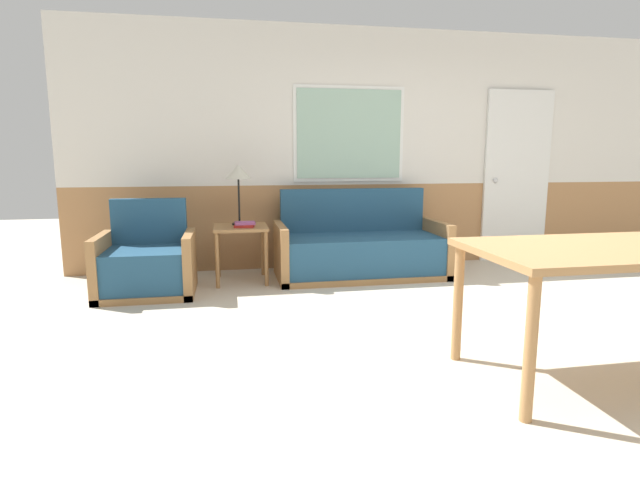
{
  "coord_description": "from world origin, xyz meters",
  "views": [
    {
      "loc": [
        -1.84,
        -3.03,
        1.28
      ],
      "look_at": [
        -1.09,
        1.01,
        0.58
      ],
      "focal_mm": 28.0,
      "sensor_mm": 36.0,
      "label": 1
    }
  ],
  "objects_px": {
    "couch": "(360,251)",
    "armchair": "(147,265)",
    "side_table": "(241,235)",
    "dining_table": "(618,259)",
    "table_lamp": "(238,175)"
  },
  "relations": [
    {
      "from": "couch",
      "to": "table_lamp",
      "type": "bearing_deg",
      "value": 176.06
    },
    {
      "from": "couch",
      "to": "table_lamp",
      "type": "relative_size",
      "value": 2.91
    },
    {
      "from": "dining_table",
      "to": "table_lamp",
      "type": "bearing_deg",
      "value": 126.72
    },
    {
      "from": "table_lamp",
      "to": "dining_table",
      "type": "height_order",
      "value": "table_lamp"
    },
    {
      "from": "couch",
      "to": "side_table",
      "type": "height_order",
      "value": "couch"
    },
    {
      "from": "couch",
      "to": "side_table",
      "type": "distance_m",
      "value": 1.28
    },
    {
      "from": "table_lamp",
      "to": "side_table",
      "type": "bearing_deg",
      "value": -86.38
    },
    {
      "from": "armchair",
      "to": "dining_table",
      "type": "xyz_separation_m",
      "value": [
        2.93,
        -2.35,
        0.43
      ]
    },
    {
      "from": "couch",
      "to": "armchair",
      "type": "height_order",
      "value": "couch"
    },
    {
      "from": "couch",
      "to": "dining_table",
      "type": "xyz_separation_m",
      "value": [
        0.79,
        -2.67,
        0.42
      ]
    },
    {
      "from": "side_table",
      "to": "table_lamp",
      "type": "height_order",
      "value": "table_lamp"
    },
    {
      "from": "table_lamp",
      "to": "dining_table",
      "type": "xyz_separation_m",
      "value": [
        2.06,
        -2.76,
        -0.39
      ]
    },
    {
      "from": "side_table",
      "to": "dining_table",
      "type": "relative_size",
      "value": 0.35
    },
    {
      "from": "couch",
      "to": "armchair",
      "type": "relative_size",
      "value": 2.05
    },
    {
      "from": "couch",
      "to": "table_lamp",
      "type": "xyz_separation_m",
      "value": [
        -1.27,
        0.09,
        0.81
      ]
    }
  ]
}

